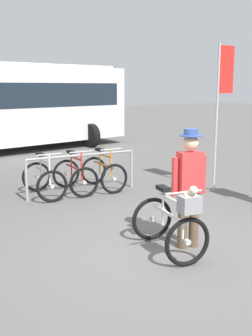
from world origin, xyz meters
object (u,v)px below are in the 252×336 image
object	(u,v)px
racked_bike_red	(75,176)
racked_bike_white	(44,180)
racked_bike_orange	(103,173)
banner_flag	(222,90)
person_with_featured_bike	(189,183)
featured_bicycle	(173,221)

from	to	relation	value
racked_bike_red	racked_bike_white	bearing A→B (deg)	179.00
racked_bike_orange	banner_flag	xyz separation A→B (m)	(2.17, -1.42, 1.86)
person_with_featured_bike	banner_flag	size ratio (longest dim) A/B	0.54
racked_bike_red	person_with_featured_bike	xyz separation A→B (m)	(0.17, -3.72, 0.58)
racked_bike_red	racked_bike_orange	bearing A→B (deg)	-1.00
racked_bike_orange	person_with_featured_bike	xyz separation A→B (m)	(-0.53, -3.70, 0.58)
person_with_featured_bike	banner_flag	world-z (taller)	banner_flag
racked_bike_red	banner_flag	xyz separation A→B (m)	(2.87, -1.43, 1.86)
racked_bike_white	banner_flag	size ratio (longest dim) A/B	0.34
racked_bike_orange	person_with_featured_bike	bearing A→B (deg)	-98.17
featured_bicycle	person_with_featured_bike	distance (m)	0.61
featured_bicycle	banner_flag	world-z (taller)	banner_flag
featured_bicycle	person_with_featured_bike	bearing A→B (deg)	19.18
person_with_featured_bike	racked_bike_white	bearing A→B (deg)	103.11
racked_bike_white	racked_bike_orange	size ratio (longest dim) A/B	1.00
racked_bike_red	racked_bike_orange	size ratio (longest dim) A/B	1.02
person_with_featured_bike	banner_flag	bearing A→B (deg)	40.19
racked_bike_white	person_with_featured_bike	world-z (taller)	person_with_featured_bike
banner_flag	person_with_featured_bike	bearing A→B (deg)	-139.81
racked_bike_orange	featured_bicycle	distance (m)	3.94
person_with_featured_bike	banner_flag	xyz separation A→B (m)	(2.71, 2.29, 1.28)
racked_bike_red	racked_bike_orange	distance (m)	0.70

